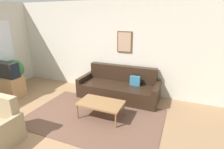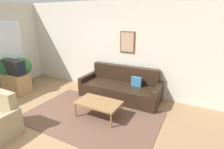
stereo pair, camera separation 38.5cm
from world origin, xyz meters
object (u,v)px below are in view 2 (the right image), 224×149
at_px(tv, 14,67).
at_px(couch, 121,88).
at_px(coffee_table, 98,103).
at_px(potted_plant_tall, 8,69).

bearing_deg(tv, couch, 21.49).
height_order(coffee_table, tv, tv).
distance_m(coffee_table, tv, 2.99).
relative_size(tv, potted_plant_tall, 0.69).
relative_size(couch, tv, 3.15).
bearing_deg(tv, potted_plant_tall, 171.10).
height_order(couch, potted_plant_tall, potted_plant_tall).
xyz_separation_m(coffee_table, potted_plant_tall, (-3.40, 0.09, 0.31)).
height_order(coffee_table, potted_plant_tall, potted_plant_tall).
bearing_deg(potted_plant_tall, coffee_table, -1.60).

